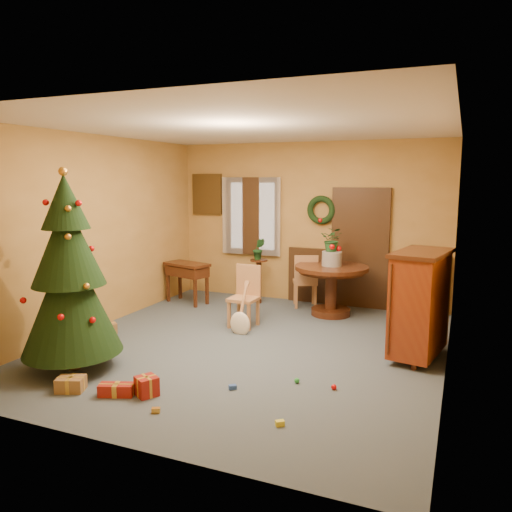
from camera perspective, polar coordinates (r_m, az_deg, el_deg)
The scene contains 21 objects.
room_envelope at distance 9.04m, azimuth 7.16°, elevation 1.56°, with size 5.50×5.50×5.50m.
dining_table at distance 8.34m, azimuth 8.61°, elevation -2.80°, with size 1.21×1.21×0.83m.
urn at distance 8.28m, azimuth 8.67°, elevation -0.30°, with size 0.33×0.33×0.24m, color slate.
centerpiece_plant at distance 8.23m, azimuth 8.72°, elevation 1.88°, with size 0.36×0.31×0.39m, color #1E4C23.
chair_near at distance 7.67m, azimuth -1.19°, elevation -4.32°, with size 0.42×0.42×0.94m.
chair_far at distance 8.78m, azimuth 5.68°, elevation -2.65°, with size 0.53×0.53×0.95m.
guitar at distance 7.29m, azimuth -1.84°, elevation -6.09°, with size 0.32×0.15×0.74m, color beige, non-canonical shape.
plant_stand at distance 9.05m, azimuth 0.32°, elevation -2.30°, with size 0.31×0.31×0.81m.
stand_plant at distance 8.97m, azimuth 0.32°, elevation 0.82°, with size 0.21×0.17×0.39m, color #19471E.
christmas_tree at distance 6.20m, azimuth -20.58°, elevation -2.14°, with size 1.16×1.16×2.38m.
writing_desk at distance 9.14m, azimuth -7.89°, elevation -1.91°, with size 0.91×0.62×0.74m.
sideboard at distance 6.58m, azimuth 18.21°, elevation -4.95°, with size 0.75×1.15×1.37m.
gift_a at distance 5.86m, azimuth -20.40°, elevation -13.55°, with size 0.34×0.30×0.15m.
gift_b at distance 5.51m, azimuth -12.38°, elevation -14.32°, with size 0.28×0.28×0.21m.
gift_c at distance 7.70m, azimuth -16.76°, elevation -7.95°, with size 0.32×0.34×0.15m.
gift_d at distance 5.60m, azimuth -15.68°, elevation -14.50°, with size 0.39×0.27×0.13m.
toy_a at distance 5.56m, azimuth -2.68°, elevation -14.75°, with size 0.08×0.05×0.05m, color #254AA4.
toy_b at distance 5.73m, azimuth 4.70°, elevation -14.01°, with size 0.06×0.06×0.06m, color green.
toy_c at distance 4.84m, azimuth 2.74°, elevation -18.54°, with size 0.08×0.05×0.05m, color yellow.
toy_d at distance 5.61m, azimuth 8.89°, elevation -14.59°, with size 0.06×0.06×0.06m, color red.
toy_e at distance 5.16m, azimuth -11.37°, elevation -16.90°, with size 0.08×0.05×0.05m, color gold.
Camera 1 is at (2.60, -5.94, 2.25)m, focal length 35.00 mm.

